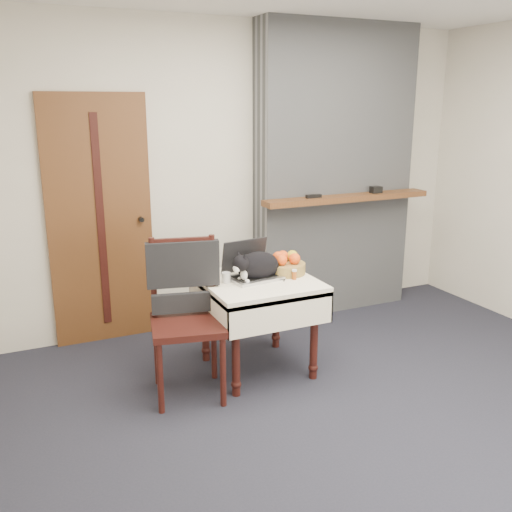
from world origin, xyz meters
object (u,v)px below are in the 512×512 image
at_px(side_table, 258,294).
at_px(cat, 258,266).
at_px(door, 100,222).
at_px(pill_bottle, 294,274).
at_px(cream_jar, 226,278).
at_px(chair, 185,295).
at_px(fruit_basket, 286,265).
at_px(laptop, 250,268).

relative_size(side_table, cat, 1.60).
relative_size(door, side_table, 2.56).
relative_size(side_table, pill_bottle, 10.55).
bearing_deg(cat, cream_jar, 157.34).
distance_m(cream_jar, pill_bottle, 0.49).
bearing_deg(door, chair, -72.60).
bearing_deg(chair, pill_bottle, 7.44).
xyz_separation_m(side_table, cream_jar, (-0.23, 0.02, 0.15)).
bearing_deg(side_table, cat, 25.10).
relative_size(door, fruit_basket, 7.10).
xyz_separation_m(pill_bottle, chair, (-0.79, 0.07, -0.06)).
height_order(pill_bottle, chair, chair).
bearing_deg(cream_jar, fruit_basket, 3.00).
height_order(cream_jar, fruit_basket, fruit_basket).
relative_size(laptop, chair, 0.37).
distance_m(door, cat, 1.40).
distance_m(laptop, pill_bottle, 0.32).
relative_size(side_table, laptop, 1.98).
bearing_deg(chair, laptop, 24.16).
bearing_deg(cream_jar, laptop, 12.29).
relative_size(cat, cream_jar, 6.64).
height_order(door, laptop, door).
distance_m(cream_jar, fruit_basket, 0.49).
relative_size(door, chair, 1.89).
height_order(pill_bottle, fruit_basket, fruit_basket).
xyz_separation_m(laptop, fruit_basket, (0.28, -0.02, -0.00)).
height_order(door, cream_jar, door).
xyz_separation_m(laptop, cat, (0.03, -0.06, 0.03)).
height_order(cat, chair, chair).
bearing_deg(fruit_basket, cream_jar, -177.00).
bearing_deg(door, cat, -49.05).
height_order(laptop, pill_bottle, laptop).
bearing_deg(laptop, pill_bottle, -41.49).
bearing_deg(cat, chair, 166.70).
height_order(side_table, chair, chair).
bearing_deg(chair, cream_jar, 23.98).
height_order(side_table, cream_jar, cream_jar).
bearing_deg(door, pill_bottle, -45.62).
relative_size(side_table, chair, 0.74).
distance_m(side_table, pill_bottle, 0.30).
bearing_deg(cat, laptop, 99.68).
bearing_deg(laptop, cat, -69.26).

